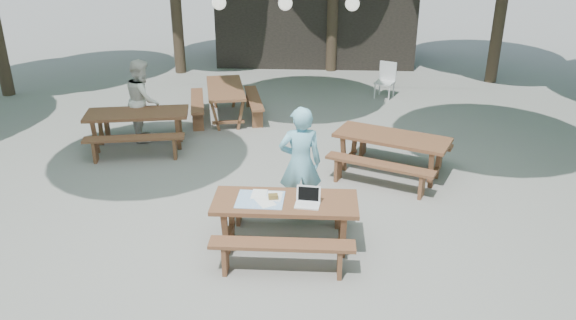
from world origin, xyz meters
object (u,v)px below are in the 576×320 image
(plastic_chair, at_px, (385,88))
(second_person, at_px, (143,100))
(main_picnic_table, at_px, (285,223))
(woman, at_px, (300,163))
(picnic_table_nw, at_px, (139,129))

(plastic_chair, bearing_deg, second_person, -124.85)
(main_picnic_table, relative_size, woman, 1.11)
(picnic_table_nw, xyz_separation_m, woman, (3.35, -2.64, 0.51))
(second_person, xyz_separation_m, plastic_chair, (5.31, 3.17, -0.58))
(plastic_chair, bearing_deg, picnic_table_nw, -120.77)
(woman, bearing_deg, main_picnic_table, 70.86)
(main_picnic_table, xyz_separation_m, plastic_chair, (2.12, 7.26, -0.13))
(woman, distance_m, plastic_chair, 6.65)
(picnic_table_nw, height_order, second_person, second_person)
(woman, bearing_deg, picnic_table_nw, -46.76)
(main_picnic_table, relative_size, second_person, 1.19)
(woman, relative_size, plastic_chair, 2.00)
(main_picnic_table, distance_m, woman, 1.08)
(picnic_table_nw, bearing_deg, woman, -48.14)
(main_picnic_table, relative_size, plastic_chair, 2.22)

